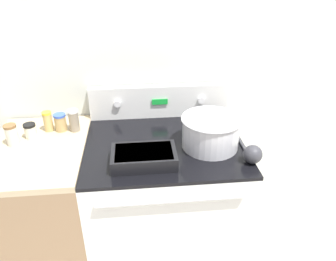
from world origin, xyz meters
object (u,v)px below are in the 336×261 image
object	(u,v)px
mixing_bowl	(211,131)
spice_jar_white_cap	(74,120)
ladle	(252,154)
spice_jar_brown_cap	(12,135)
casserole_dish	(144,156)
spice_jar_black_cap	(30,131)
spice_jar_blue_cap	(60,122)
spice_jar_yellow_cap	(48,121)

from	to	relation	value
mixing_bowl	spice_jar_white_cap	bearing A→B (deg)	162.84
ladle	spice_jar_brown_cap	world-z (taller)	spice_jar_brown_cap
casserole_dish	spice_jar_brown_cap	bearing A→B (deg)	161.42
casserole_dish	spice_jar_black_cap	size ratio (longest dim) A/B	3.77
mixing_bowl	casserole_dish	distance (m)	0.36
spice_jar_blue_cap	spice_jar_yellow_cap	bearing A→B (deg)	174.96
spice_jar_yellow_cap	spice_jar_black_cap	xyz separation A→B (m)	(-0.08, -0.07, -0.02)
ladle	spice_jar_yellow_cap	world-z (taller)	spice_jar_yellow_cap
ladle	spice_jar_black_cap	world-z (taller)	spice_jar_black_cap
mixing_bowl	spice_jar_brown_cap	world-z (taller)	mixing_bowl
spice_jar_yellow_cap	spice_jar_brown_cap	size ratio (longest dim) A/B	1.01
ladle	mixing_bowl	bearing A→B (deg)	136.84
spice_jar_black_cap	spice_jar_brown_cap	world-z (taller)	spice_jar_brown_cap
spice_jar_yellow_cap	mixing_bowl	bearing A→B (deg)	-15.42
spice_jar_white_cap	spice_jar_yellow_cap	distance (m)	0.14
spice_jar_brown_cap	spice_jar_black_cap	bearing A→B (deg)	40.03
spice_jar_yellow_cap	spice_jar_brown_cap	distance (m)	0.20
ladle	spice_jar_yellow_cap	bearing A→B (deg)	158.97
spice_jar_white_cap	spice_jar_brown_cap	size ratio (longest dim) A/B	1.11
spice_jar_black_cap	mixing_bowl	bearing A→B (deg)	-9.89
spice_jar_white_cap	spice_jar_black_cap	world-z (taller)	spice_jar_white_cap
spice_jar_brown_cap	spice_jar_white_cap	bearing A→B (deg)	22.04
casserole_dish	spice_jar_black_cap	distance (m)	0.63
mixing_bowl	ladle	distance (m)	0.23
mixing_bowl	spice_jar_black_cap	distance (m)	0.92
mixing_bowl	casserole_dish	world-z (taller)	mixing_bowl
spice_jar_black_cap	spice_jar_brown_cap	size ratio (longest dim) A/B	0.73
casserole_dish	spice_jar_white_cap	bearing A→B (deg)	137.20
mixing_bowl	spice_jar_white_cap	world-z (taller)	mixing_bowl
spice_jar_blue_cap	ladle	bearing A→B (deg)	-22.06
spice_jar_brown_cap	ladle	bearing A→B (deg)	-12.42
spice_jar_white_cap	spice_jar_black_cap	xyz separation A→B (m)	(-0.21, -0.06, -0.02)
spice_jar_yellow_cap	ladle	bearing A→B (deg)	-21.03
mixing_bowl	casserole_dish	bearing A→B (deg)	-160.54
spice_jar_yellow_cap	spice_jar_black_cap	world-z (taller)	spice_jar_yellow_cap
ladle	spice_jar_blue_cap	distance (m)	1.00
spice_jar_white_cap	spice_jar_yellow_cap	size ratio (longest dim) A/B	1.10
spice_jar_yellow_cap	spice_jar_white_cap	bearing A→B (deg)	-6.34
mixing_bowl	spice_jar_yellow_cap	bearing A→B (deg)	164.58
spice_jar_white_cap	spice_jar_brown_cap	distance (m)	0.31
casserole_dish	spice_jar_black_cap	xyz separation A→B (m)	(-0.57, 0.27, 0.02)
spice_jar_blue_cap	spice_jar_brown_cap	bearing A→B (deg)	-149.42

